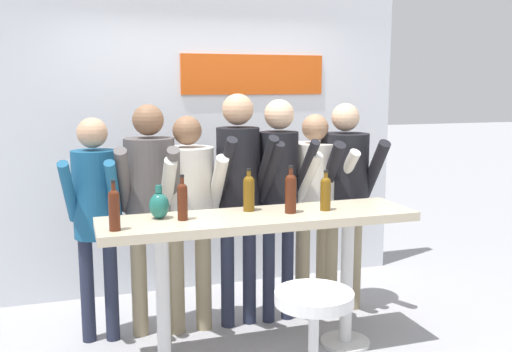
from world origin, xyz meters
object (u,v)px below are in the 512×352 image
bar_stool (314,332)px  person_center (239,183)px  tasting_table (260,240)px  decorative_vase (159,205)px  person_far_left (95,204)px  wine_bottle_1 (291,191)px  person_center_right (279,183)px  wine_bottle_0 (326,192)px  wine_bottle_3 (182,200)px  person_right (315,192)px  person_left (150,195)px  wine_bottle_4 (114,208)px  person_far_right (344,185)px  wine_bottle_2 (249,191)px  person_center_left (189,202)px

bar_stool → person_center: size_ratio=0.40×
tasting_table → person_center: bearing=88.3°
person_center → decorative_vase: 0.82m
bar_stool → person_far_left: (-1.12, 1.34, 0.54)m
wine_bottle_1 → person_center_right: bearing=77.2°
tasting_table → person_far_left: bearing=149.7°
person_center_right → wine_bottle_1: 0.58m
wine_bottle_0 → wine_bottle_1: wine_bottle_1 is taller
bar_stool → wine_bottle_3: (-0.60, 0.74, 0.66)m
tasting_table → wine_bottle_3: 0.61m
tasting_table → person_right: bearing=42.3°
tasting_table → person_left: bearing=137.4°
wine_bottle_1 → wine_bottle_3: size_ratio=1.10×
person_far_left → wine_bottle_4: size_ratio=5.40×
person_center_right → wine_bottle_1: size_ratio=5.44×
bar_stool → decorative_vase: (-0.74, 0.83, 0.62)m
person_far_right → wine_bottle_3: bearing=-155.7°
bar_stool → wine_bottle_2: size_ratio=2.46×
person_far_right → wine_bottle_4: person_far_right is taller
person_center_left → person_center: size_ratio=0.91×
person_center_left → decorative_vase: size_ratio=7.52×
bar_stool → person_center_left: 1.48m
person_center_left → wine_bottle_4: size_ratio=5.41×
bar_stool → decorative_vase: 1.27m
tasting_table → person_left: size_ratio=1.23×
wine_bottle_2 → person_center: bearing=83.0°
person_far_right → person_left: bearing=-177.9°
person_center_right → tasting_table: bearing=-126.5°
person_far_right → decorative_vase: size_ratio=7.87×
wine_bottle_3 → wine_bottle_2: bearing=14.4°
person_far_left → wine_bottle_0: bearing=-11.3°
tasting_table → person_far_left: size_ratio=1.29×
person_left → tasting_table: bearing=-32.8°
bar_stool → person_center: (-0.06, 1.30, 0.65)m
person_center → decorative_vase: (-0.67, -0.47, -0.04)m
person_right → person_center_left: bearing=173.3°
person_far_left → person_far_right: bearing=10.7°
person_right → decorative_vase: 1.43m
person_center → person_far_left: bearing=175.0°
person_center_right → decorative_vase: person_center_right is taller
wine_bottle_1 → person_right: bearing=53.9°
person_center_left → person_right: (1.04, 0.04, -0.00)m
wine_bottle_0 → person_far_right: bearing=53.3°
person_far_left → wine_bottle_1: bearing=-15.4°
person_far_left → person_center: person_center is taller
wine_bottle_3 → wine_bottle_0: bearing=-1.2°
person_right → person_center_right: bearing=-177.8°
person_far_left → decorative_vase: (0.38, -0.51, 0.07)m
person_center → wine_bottle_2: bearing=-99.5°
tasting_table → wine_bottle_1: bearing=-4.3°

